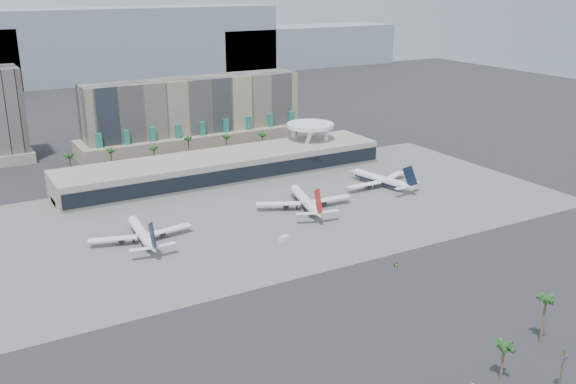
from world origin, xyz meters
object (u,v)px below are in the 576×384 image
airliner_centre (305,200)px  utility_pole (563,366)px  airliner_left (142,233)px  taxiway_sign (396,265)px  service_vehicle_b (312,209)px  service_vehicle_a (285,239)px  airliner_right (381,179)px

airliner_centre → utility_pole: bearing=-80.9°
airliner_left → taxiway_sign: size_ratio=20.58×
utility_pole → service_vehicle_b: bearing=84.1°
service_vehicle_b → utility_pole: bearing=-81.6°
airliner_left → service_vehicle_b: airliner_left is taller
utility_pole → airliner_left: size_ratio=0.29×
service_vehicle_a → service_vehicle_b: bearing=25.8°
airliner_left → airliner_right: (123.33, 10.51, 0.03)m
airliner_left → service_vehicle_b: bearing=1.7°
airliner_left → taxiway_sign: 97.76m
taxiway_sign → service_vehicle_a: bearing=101.2°
utility_pole → service_vehicle_a: bearing=96.1°
airliner_centre → airliner_left: bearing=-164.8°
airliner_right → service_vehicle_b: airliner_right is taller
utility_pole → airliner_centre: size_ratio=0.27×
utility_pole → airliner_centre: bearing=84.7°
airliner_centre → service_vehicle_b: bearing=-59.5°
utility_pole → airliner_left: bearing=113.0°
service_vehicle_a → airliner_left: bearing=135.9°
airliner_left → airliner_right: bearing=8.8°
service_vehicle_b → airliner_right: bearing=30.0°
utility_pole → airliner_right: size_ratio=0.29×
airliner_right → airliner_centre: bearing=178.6°
utility_pole → taxiway_sign: 78.65m
utility_pole → service_vehicle_b: utility_pole is taller
service_vehicle_b → taxiway_sign: 63.33m
airliner_left → airliner_right: 123.77m
airliner_left → service_vehicle_a: (48.54, -26.55, -2.61)m
service_vehicle_b → taxiway_sign: service_vehicle_b is taller
airliner_right → taxiway_sign: size_ratio=20.47×
airliner_left → service_vehicle_b: (75.60, -2.89, -2.88)m
airliner_right → taxiway_sign: bearing=-136.1°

